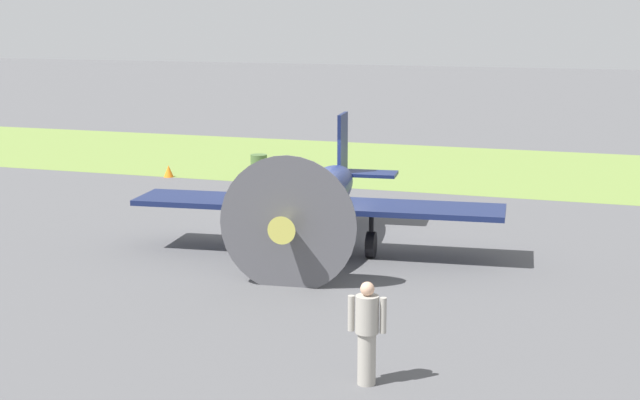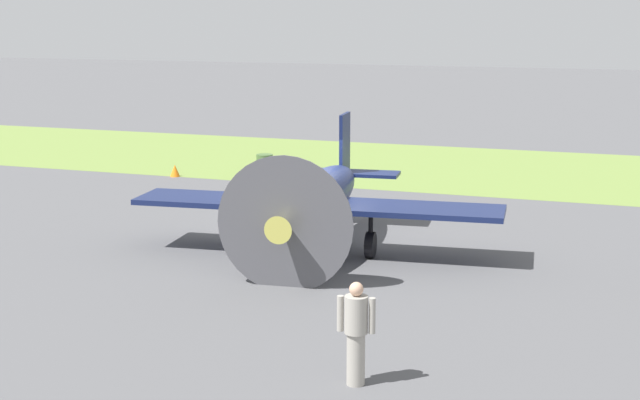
# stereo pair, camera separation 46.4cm
# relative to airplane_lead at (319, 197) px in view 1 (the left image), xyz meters

# --- Properties ---
(ground_plane) EXTENTS (160.00, 160.00, 0.00)m
(ground_plane) POSITION_rel_airplane_lead_xyz_m (0.51, -1.43, -1.39)
(ground_plane) COLOR #515154
(grass_verge) EXTENTS (120.00, 11.00, 0.01)m
(grass_verge) POSITION_rel_airplane_lead_xyz_m (0.51, -13.93, -1.38)
(grass_verge) COLOR olive
(grass_verge) RESTS_ON ground
(airplane_lead) EXTENTS (9.35, 7.41, 3.32)m
(airplane_lead) POSITION_rel_airplane_lead_xyz_m (0.00, 0.00, 0.00)
(airplane_lead) COLOR #141E47
(airplane_lead) RESTS_ON ground
(ground_crew_mechanic) EXTENTS (0.63, 0.38, 1.73)m
(ground_crew_mechanic) POSITION_rel_airplane_lead_xyz_m (-3.43, 7.89, -0.48)
(ground_crew_mechanic) COLOR #9E998E
(ground_crew_mechanic) RESTS_ON ground
(fuel_drum) EXTENTS (0.60, 0.60, 0.90)m
(fuel_drum) POSITION_rel_airplane_lead_xyz_m (5.30, -9.12, -0.94)
(fuel_drum) COLOR #476633
(fuel_drum) RESTS_ON ground
(runway_marker_cone) EXTENTS (0.36, 0.36, 0.44)m
(runway_marker_cone) POSITION_rel_airplane_lead_xyz_m (8.62, -8.49, -1.17)
(runway_marker_cone) COLOR orange
(runway_marker_cone) RESTS_ON ground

